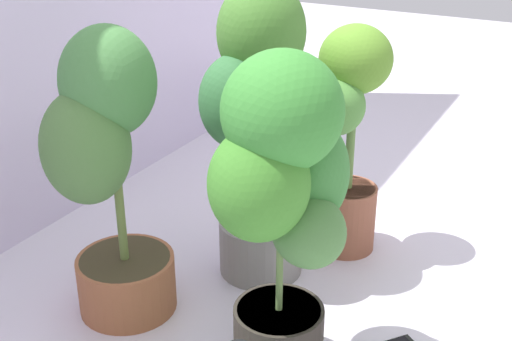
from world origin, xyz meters
The scene contains 5 objects.
ground_plane centered at (0.00, 0.00, 0.00)m, with size 8.00×8.00×0.00m, color silver.
potted_plant_front_left centered at (-0.29, -0.13, 0.47)m, with size 0.38×0.35×0.77m.
potted_plant_center centered at (0.04, 0.10, 0.49)m, with size 0.40×0.30×0.84m.
potted_plant_back_left centered at (-0.31, 0.34, 0.42)m, with size 0.38×0.32×0.77m.
potted_plant_front_right centered at (0.27, -0.06, 0.40)m, with size 0.34×0.29×0.70m.
Camera 1 is at (-1.45, -0.69, 1.09)m, focal length 47.04 mm.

